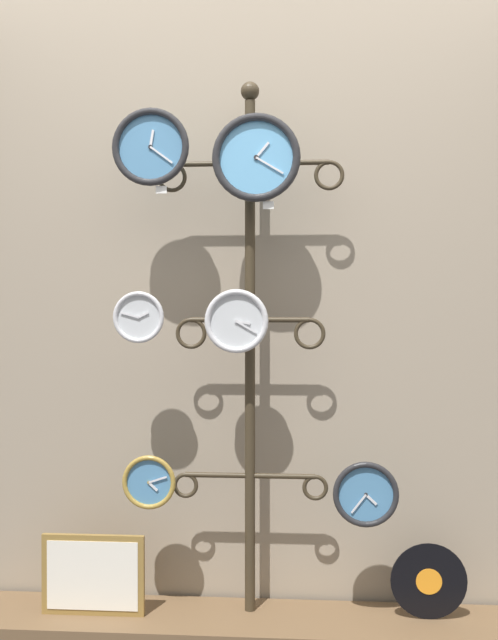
% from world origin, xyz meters
% --- Properties ---
extents(shop_wall, '(4.40, 0.04, 2.80)m').
position_xyz_m(shop_wall, '(0.00, 0.57, 1.40)').
color(shop_wall, gray).
rests_on(shop_wall, ground_plane).
extents(low_shelf, '(2.20, 0.36, 0.06)m').
position_xyz_m(low_shelf, '(0.00, 0.35, 0.03)').
color(low_shelf, brown).
rests_on(low_shelf, ground_plane).
extents(display_stand, '(0.71, 0.43, 2.07)m').
position_xyz_m(display_stand, '(0.00, 0.41, 0.68)').
color(display_stand, '#382D1E').
rests_on(display_stand, ground_plane).
extents(clock_top_left, '(0.29, 0.04, 0.29)m').
position_xyz_m(clock_top_left, '(-0.36, 0.31, 1.81)').
color(clock_top_left, '#4C84B2').
extents(clock_top_center, '(0.33, 0.04, 0.33)m').
position_xyz_m(clock_top_center, '(0.03, 0.32, 1.77)').
color(clock_top_center, '#60A8DB').
extents(clock_middle_left, '(0.19, 0.04, 0.19)m').
position_xyz_m(clock_middle_left, '(-0.41, 0.30, 1.18)').
color(clock_middle_left, silver).
extents(clock_middle_center, '(0.24, 0.04, 0.24)m').
position_xyz_m(clock_middle_center, '(-0.04, 0.31, 1.17)').
color(clock_middle_center, silver).
extents(clock_bottom_left, '(0.20, 0.04, 0.20)m').
position_xyz_m(clock_bottom_left, '(-0.37, 0.34, 0.56)').
color(clock_bottom_left, '#4C84B2').
extents(clock_bottom_right, '(0.24, 0.04, 0.24)m').
position_xyz_m(clock_bottom_right, '(0.43, 0.31, 0.54)').
color(clock_bottom_right, '#4C84B2').
extents(vinyl_record, '(0.28, 0.01, 0.28)m').
position_xyz_m(vinyl_record, '(0.67, 0.38, 0.20)').
color(vinyl_record, black).
rests_on(vinyl_record, low_shelf).
extents(picture_frame, '(0.39, 0.02, 0.30)m').
position_xyz_m(picture_frame, '(-0.59, 0.32, 0.21)').
color(picture_frame, olive).
rests_on(picture_frame, low_shelf).
extents(price_tag_upper, '(0.04, 0.00, 0.03)m').
position_xyz_m(price_tag_upper, '(-0.32, 0.30, 1.65)').
color(price_tag_upper, white).
extents(price_tag_mid, '(0.04, 0.00, 0.03)m').
position_xyz_m(price_tag_mid, '(0.07, 0.32, 1.59)').
color(price_tag_mid, white).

